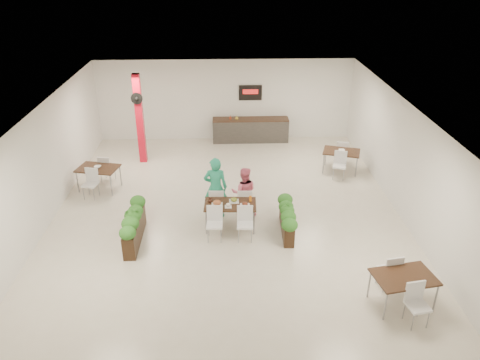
% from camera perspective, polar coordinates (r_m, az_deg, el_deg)
% --- Properties ---
extents(ground, '(12.00, 12.00, 0.00)m').
position_cam_1_polar(ground, '(13.80, -1.58, -3.89)').
color(ground, beige).
rests_on(ground, ground).
extents(room_shell, '(10.10, 12.10, 3.22)m').
position_cam_1_polar(room_shell, '(12.91, -1.69, 3.83)').
color(room_shell, white).
rests_on(room_shell, ground).
extents(red_column, '(0.40, 0.41, 3.20)m').
position_cam_1_polar(red_column, '(16.85, -12.13, 7.38)').
color(red_column, red).
rests_on(red_column, ground).
extents(service_counter, '(3.00, 0.64, 2.20)m').
position_cam_1_polar(service_counter, '(18.76, 1.28, 6.19)').
color(service_counter, '#322F2C').
rests_on(service_counter, ground).
extents(main_table, '(1.43, 1.67, 0.92)m').
position_cam_1_polar(main_table, '(12.74, -1.24, -3.37)').
color(main_table, black).
rests_on(main_table, ground).
extents(diner_man, '(0.68, 0.46, 1.83)m').
position_cam_1_polar(diner_man, '(13.18, -3.00, -0.94)').
color(diner_man, '#239973').
rests_on(diner_man, ground).
extents(diner_woman, '(0.75, 0.60, 1.50)m').
position_cam_1_polar(diner_woman, '(13.26, 0.48, -1.50)').
color(diner_woman, pink).
rests_on(diner_woman, ground).
extents(planter_left, '(0.40, 1.96, 1.02)m').
position_cam_1_polar(planter_left, '(12.55, -12.82, -5.24)').
color(planter_left, black).
rests_on(planter_left, ground).
extents(planter_right, '(0.45, 1.71, 0.89)m').
position_cam_1_polar(planter_right, '(12.69, 5.75, -4.45)').
color(planter_right, black).
rests_on(planter_right, ground).
extents(side_table_a, '(1.40, 1.67, 0.92)m').
position_cam_1_polar(side_table_a, '(15.48, -16.89, 1.06)').
color(side_table_a, black).
rests_on(side_table_a, ground).
extents(side_table_b, '(1.41, 1.67, 0.92)m').
position_cam_1_polar(side_table_b, '(16.42, 12.24, 3.09)').
color(side_table_b, black).
rests_on(side_table_b, ground).
extents(side_table_c, '(1.41, 1.67, 0.92)m').
position_cam_1_polar(side_table_c, '(10.72, 19.33, -11.50)').
color(side_table_c, black).
rests_on(side_table_c, ground).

